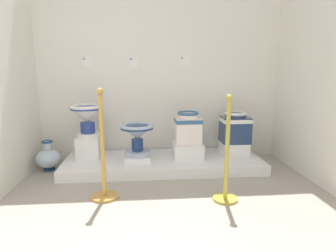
# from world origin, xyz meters

# --- Properties ---
(ground_plane) EXTENTS (5.27, 5.48, 0.02)m
(ground_plane) POSITION_xyz_m (1.63, 0.74, -0.01)
(ground_plane) COLOR #A3998C
(wall_back) EXTENTS (3.47, 0.06, 2.94)m
(wall_back) POSITION_xyz_m (1.63, 2.71, 1.47)
(wall_back) COLOR white
(wall_back) RESTS_ON ground_plane
(display_platform) EXTENTS (2.47, 0.84, 0.13)m
(display_platform) POSITION_xyz_m (1.63, 2.24, 0.06)
(display_platform) COLOR white
(display_platform) RESTS_ON ground_plane
(plinth_block_rightmost) EXTENTS (0.28, 0.29, 0.27)m
(plinth_block_rightmost) POSITION_xyz_m (0.69, 2.34, 0.26)
(plinth_block_rightmost) COLOR white
(plinth_block_rightmost) RESTS_ON display_platform
(antique_toilet_rightmost) EXTENTS (0.41, 0.41, 0.41)m
(antique_toilet_rightmost) POSITION_xyz_m (0.69, 2.34, 0.67)
(antique_toilet_rightmost) COLOR white
(antique_toilet_rightmost) RESTS_ON plinth_block_rightmost
(plinth_block_squat_floral) EXTENTS (0.31, 0.31, 0.07)m
(plinth_block_squat_floral) POSITION_xyz_m (1.31, 2.17, 0.16)
(plinth_block_squat_floral) COLOR white
(plinth_block_squat_floral) RESTS_ON display_platform
(antique_toilet_squat_floral) EXTENTS (0.41, 0.41, 0.39)m
(antique_toilet_squat_floral) POSITION_xyz_m (1.31, 2.17, 0.46)
(antique_toilet_squat_floral) COLOR #AAB7D5
(antique_toilet_squat_floral) RESTS_ON plinth_block_squat_floral
(plinth_block_tall_cobalt) EXTENTS (0.37, 0.37, 0.19)m
(plinth_block_tall_cobalt) POSITION_xyz_m (1.95, 2.26, 0.22)
(plinth_block_tall_cobalt) COLOR white
(plinth_block_tall_cobalt) RESTS_ON display_platform
(antique_toilet_tall_cobalt) EXTENTS (0.33, 0.29, 0.40)m
(antique_toilet_tall_cobalt) POSITION_xyz_m (1.95, 2.26, 0.52)
(antique_toilet_tall_cobalt) COLOR white
(antique_toilet_tall_cobalt) RESTS_ON plinth_block_tall_cobalt
(plinth_block_slender_white) EXTENTS (0.34, 0.30, 0.16)m
(plinth_block_slender_white) POSITION_xyz_m (2.59, 2.33, 0.21)
(plinth_block_slender_white) COLOR white
(plinth_block_slender_white) RESTS_ON display_platform
(antique_toilet_slender_white) EXTENTS (0.37, 0.31, 0.41)m
(antique_toilet_slender_white) POSITION_xyz_m (2.59, 2.33, 0.50)
(antique_toilet_slender_white) COLOR navy
(antique_toilet_slender_white) RESTS_ON plinth_block_slender_white
(info_placard_first) EXTENTS (0.14, 0.01, 0.13)m
(info_placard_first) POSITION_xyz_m (0.67, 2.67, 1.34)
(info_placard_first) COLOR white
(info_placard_second) EXTENTS (0.11, 0.01, 0.13)m
(info_placard_second) POSITION_xyz_m (1.27, 2.67, 1.33)
(info_placard_second) COLOR white
(info_placard_third) EXTENTS (0.14, 0.01, 0.12)m
(info_placard_third) POSITION_xyz_m (1.97, 2.67, 1.35)
(info_placard_third) COLOR white
(decorative_vase_companion) EXTENTS (0.30, 0.30, 0.38)m
(decorative_vase_companion) POSITION_xyz_m (0.20, 2.27, 0.16)
(decorative_vase_companion) COLOR navy
(decorative_vase_companion) RESTS_ON ground_plane
(stanchion_post_near_left) EXTENTS (0.27, 0.27, 1.08)m
(stanchion_post_near_left) POSITION_xyz_m (1.00, 1.42, 0.32)
(stanchion_post_near_left) COLOR gold
(stanchion_post_near_left) RESTS_ON ground_plane
(stanchion_post_near_right) EXTENTS (0.24, 0.24, 1.02)m
(stanchion_post_near_right) POSITION_xyz_m (2.16, 1.27, 0.32)
(stanchion_post_near_right) COLOR gold
(stanchion_post_near_right) RESTS_ON ground_plane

